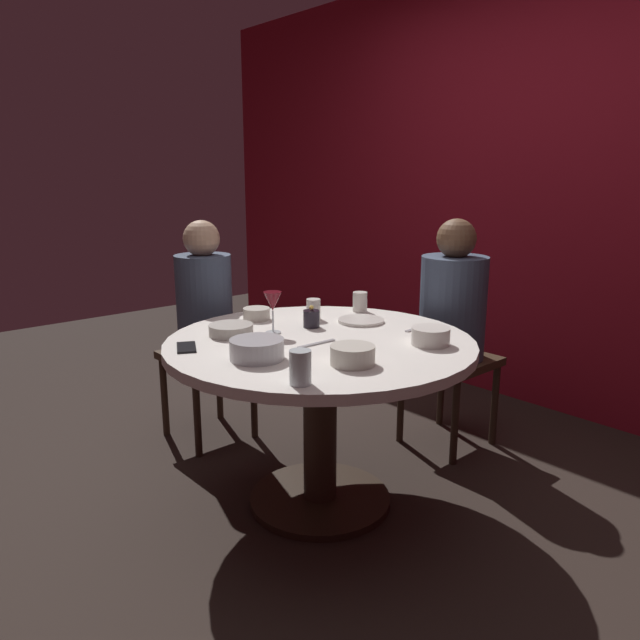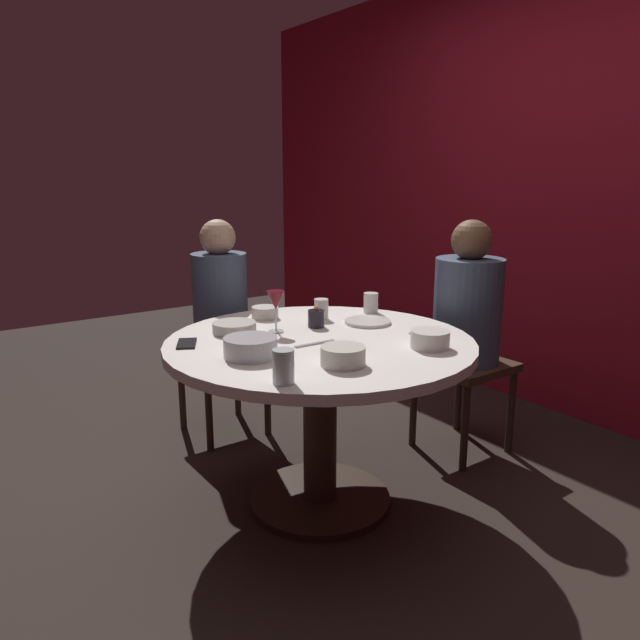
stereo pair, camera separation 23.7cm
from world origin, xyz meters
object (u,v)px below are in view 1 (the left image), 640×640
(dinner_plate, at_px, (361,321))
(seated_diner_back, at_px, (453,309))
(cup_by_right_diner, at_px, (300,367))
(dining_table, at_px, (320,378))
(bowl_small_white, at_px, (231,330))
(bowl_sauce_side, at_px, (431,336))
(wine_glass, at_px, (273,303))
(cup_by_left_diner, at_px, (360,302))
(bowl_rice_portion, at_px, (353,355))
(cell_phone, at_px, (186,347))
(bowl_serving_large, at_px, (257,349))
(candle_holder, at_px, (311,319))
(cup_near_candle, at_px, (313,309))
(seated_diner_left, at_px, (205,307))
(bowl_salad_center, at_px, (257,314))

(dinner_plate, bearing_deg, seated_diner_back, 80.42)
(cup_by_right_diner, bearing_deg, dining_table, 131.74)
(dining_table, height_order, bowl_small_white, bowl_small_white)
(dining_table, height_order, bowl_sauce_side, bowl_sauce_side)
(wine_glass, distance_m, bowl_small_white, 0.20)
(cup_by_left_diner, bearing_deg, bowl_sauce_side, -19.21)
(seated_diner_back, relative_size, bowl_rice_portion, 7.39)
(cell_phone, relative_size, bowl_serving_large, 0.71)
(candle_holder, xyz_separation_m, cup_by_left_diner, (-0.08, 0.37, 0.01))
(wine_glass, height_order, bowl_small_white, wine_glass)
(bowl_serving_large, bearing_deg, cup_near_candle, 120.51)
(cup_by_right_diner, bearing_deg, seated_diner_back, 105.43)
(dining_table, relative_size, bowl_small_white, 6.82)
(cell_phone, relative_size, bowl_small_white, 0.77)
(bowl_sauce_side, relative_size, cup_by_left_diner, 1.57)
(bowl_serving_large, relative_size, cup_near_candle, 2.10)
(dining_table, height_order, seated_diner_back, seated_diner_back)
(dining_table, height_order, cup_by_right_diner, cup_by_right_diner)
(wine_glass, bearing_deg, bowl_rice_portion, -5.11)
(seated_diner_left, relative_size, dinner_plate, 5.57)
(bowl_rice_portion, bearing_deg, wine_glass, 174.89)
(bowl_small_white, bearing_deg, cup_by_right_diner, -14.31)
(seated_diner_back, height_order, bowl_rice_portion, seated_diner_back)
(bowl_sauce_side, bearing_deg, cup_near_candle, -174.01)
(bowl_rice_portion, bearing_deg, cup_by_left_diner, 132.95)
(dining_table, height_order, cup_by_left_diner, cup_by_left_diner)
(wine_glass, distance_m, bowl_salad_center, 0.28)
(bowl_sauce_side, relative_size, cup_by_right_diner, 1.34)
(seated_diner_back, height_order, candle_holder, seated_diner_back)
(bowl_small_white, xyz_separation_m, cup_by_left_diner, (0.04, 0.71, 0.02))
(seated_diner_left, distance_m, bowl_small_white, 0.64)
(wine_glass, bearing_deg, cell_phone, -96.31)
(seated_diner_left, relative_size, bowl_rice_portion, 7.30)
(seated_diner_back, bearing_deg, seated_diner_left, -45.22)
(dining_table, bearing_deg, bowl_salad_center, 179.06)
(wine_glass, xyz_separation_m, cup_by_left_diner, (-0.05, 0.56, -0.08))
(seated_diner_back, height_order, bowl_sauce_side, seated_diner_back)
(bowl_small_white, height_order, cup_by_right_diner, cup_by_right_diner)
(bowl_serving_large, bearing_deg, candle_holder, 115.94)
(bowl_serving_large, relative_size, cup_by_left_diner, 2.07)
(cup_by_right_diner, bearing_deg, seated_diner_left, 162.34)
(dinner_plate, relative_size, bowl_rice_portion, 1.31)
(dinner_plate, bearing_deg, wine_glass, -104.54)
(wine_glass, xyz_separation_m, cup_near_candle, (-0.08, 0.29, -0.08))
(dining_table, height_order, wine_glass, wine_glass)
(seated_diner_left, xyz_separation_m, candle_holder, (0.72, 0.10, 0.06))
(bowl_rice_portion, bearing_deg, bowl_salad_center, 169.81)
(cup_near_candle, relative_size, cup_by_left_diner, 0.98)
(candle_holder, relative_size, cell_phone, 0.69)
(bowl_serving_large, bearing_deg, bowl_sauce_side, 64.19)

